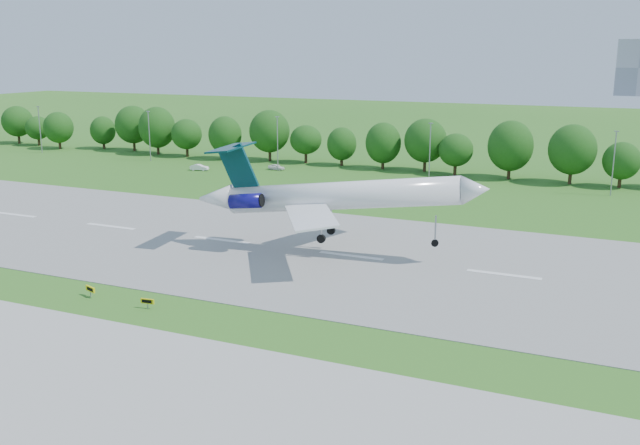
{
  "coord_description": "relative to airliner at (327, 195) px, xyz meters",
  "views": [
    {
      "loc": [
        52.81,
        -59.89,
        26.95
      ],
      "look_at": [
        18.55,
        18.0,
        6.08
      ],
      "focal_mm": 40.0,
      "sensor_mm": 36.0,
      "label": 1
    }
  ],
  "objects": [
    {
      "name": "airliner",
      "position": [
        0.0,
        0.0,
        0.0
      ],
      "size": [
        39.95,
        28.77,
        12.37
      ],
      "rotation": [
        0.0,
        -0.1,
        0.11
      ],
      "color": "white",
      "rests_on": "ground"
    },
    {
      "name": "ground",
      "position": [
        -16.6,
        -24.78,
        -8.1
      ],
      "size": [
        600.0,
        600.0,
        0.0
      ],
      "primitive_type": "plane",
      "color": "#27651A",
      "rests_on": "ground"
    },
    {
      "name": "taxi_sign_centre",
      "position": [
        -17.4,
        -26.24,
        -7.2
      ],
      "size": [
        1.69,
        0.77,
        1.22
      ],
      "rotation": [
        0.0,
        0.0,
        -0.34
      ],
      "color": "gray",
      "rests_on": "ground"
    },
    {
      "name": "service_vehicle_a",
      "position": [
        -53.05,
        50.34,
        -7.42
      ],
      "size": [
        4.37,
        2.38,
        1.37
      ],
      "primitive_type": "imported",
      "rotation": [
        0.0,
        0.0,
        1.81
      ],
      "color": "white",
      "rests_on": "ground"
    },
    {
      "name": "service_vehicle_b",
      "position": [
        -37.37,
        57.99,
        -7.44
      ],
      "size": [
        3.99,
        1.85,
        1.32
      ],
      "primitive_type": "imported",
      "rotation": [
        0.0,
        0.0,
        1.5
      ],
      "color": "white",
      "rests_on": "ground"
    },
    {
      "name": "light_poles",
      "position": [
        -19.1,
        57.22,
        -1.76
      ],
      "size": [
        175.9,
        0.25,
        12.19
      ],
      "color": "gray",
      "rests_on": "ground"
    },
    {
      "name": "tree_line",
      "position": [
        -16.6,
        67.22,
        -1.91
      ],
      "size": [
        288.4,
        8.4,
        10.4
      ],
      "color": "#382314",
      "rests_on": "ground"
    },
    {
      "name": "runway",
      "position": [
        -16.6,
        0.22,
        -8.06
      ],
      "size": [
        400.0,
        45.0,
        0.08
      ],
      "primitive_type": "cube",
      "color": "gray",
      "rests_on": "ground"
    },
    {
      "name": "taxi_sign_right",
      "position": [
        -9.31,
        -26.72,
        -7.29
      ],
      "size": [
        1.58,
        0.35,
        1.1
      ],
      "rotation": [
        0.0,
        0.0,
        0.11
      ],
      "color": "gray",
      "rests_on": "ground"
    }
  ]
}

